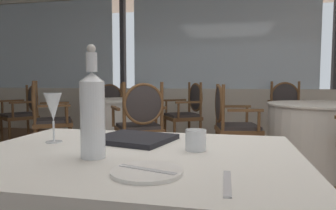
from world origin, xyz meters
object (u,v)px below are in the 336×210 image
Objects in this scene: dining_chair_0_2 at (230,120)px; dining_chair_1_0 at (24,110)px; dining_chair_2_0 at (141,120)px; water_bottle at (93,112)px; wine_glass at (53,108)px; side_plate at (147,172)px; water_tumbler at (196,140)px; menu_book at (134,138)px; dining_chair_2_3 at (45,114)px; dining_chair_0_1 at (288,109)px; dining_chair_2_2 at (111,108)px; dining_chair_2_1 at (188,109)px.

dining_chair_1_0 is (-3.15, 0.72, -0.02)m from dining_chair_0_2.
water_bottle is at bearing 161.36° from dining_chair_2_0.
dining_chair_2_0 is at bearing 97.22° from wine_glass.
dining_chair_0_2 is at bearing 85.61° from side_plate.
dining_chair_1_0 reaches higher than water_tumbler.
menu_book is 2.93m from dining_chair_2_3.
dining_chair_2_0 reaches higher than wine_glass.
menu_book is at bearing 164.45° from dining_chair_2_0.
dining_chair_0_1 is 1.03× the size of dining_chair_0_2.
dining_chair_0_1 is at bearing 55.78° from dining_chair_2_2.
dining_chair_1_0 is at bearing 128.89° from wine_glass.
water_tumbler is (0.57, -0.02, -0.10)m from wine_glass.
water_bottle is at bearing -36.27° from wine_glass.
dining_chair_2_2 is (-1.97, 1.32, -0.01)m from dining_chair_0_2.
side_plate is at bearing -33.86° from wine_glass.
dining_chair_2_1 is at bearing 0.00° from dining_chair_2_3.
dining_chair_0_1 reaches higher than dining_chair_2_2.
dining_chair_2_3 is (-1.66, -1.03, 0.01)m from dining_chair_2_1.
wine_glass is at bearing -148.61° from menu_book.
dining_chair_2_3 reaches higher than dining_chair_2_0.
side_plate is 4.49m from dining_chair_1_0.
dining_chair_2_1 is (-0.62, 1.00, 0.01)m from dining_chair_0_2.
dining_chair_0_2 is (0.38, 2.25, -0.19)m from menu_book.
dining_chair_0_2 reaches higher than dining_chair_1_0.
dining_chair_0_1 is at bearing 75.59° from water_tumbler.
menu_book is 0.31× the size of dining_chair_2_2.
dining_chair_1_0 is 0.95× the size of dining_chair_2_0.
dining_chair_1_0 is 0.95× the size of dining_chair_2_1.
wine_glass is at bearing 73.03° from dining_chair_1_0.
dining_chair_0_1 is 1.06× the size of dining_chair_1_0.
dining_chair_0_2 is 2.37m from dining_chair_2_2.
water_bottle is at bearing -151.44° from water_tumbler.
water_tumbler is at bearing 66.75° from dining_chair_2_1.
water_tumbler is at bearing -78.97° from dining_chair_2_3.
dining_chair_2_0 is (2.22, -1.06, 0.03)m from dining_chair_1_0.
water_bottle is 3.56m from dining_chair_2_1.
dining_chair_0_2 is at bearing 111.20° from dining_chair_1_0.
dining_chair_2_1 is (-0.51, 3.37, -0.21)m from water_tumbler.
dining_chair_2_0 is 1.38m from dining_chair_2_1.
dining_chair_2_1 is (-1.43, -0.20, -0.01)m from dining_chair_0_1.
water_tumbler is at bearing 78.71° from dining_chair_1_0.
dining_chair_1_0 is (-3.96, -0.48, -0.04)m from dining_chair_0_1.
dining_chair_2_1 reaches higher than side_plate.
water_bottle is 1.23× the size of menu_book.
dining_chair_0_1 is 0.99× the size of dining_chair_2_3.
dining_chair_0_1 is at bearing 71.85° from water_bottle.
water_bottle is 0.37m from water_tumbler.
menu_book is at bearing 62.44° from dining_chair_2_1.
water_tumbler is 3.69m from dining_chair_0_1.
water_bottle reaches higher than dining_chair_2_1.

